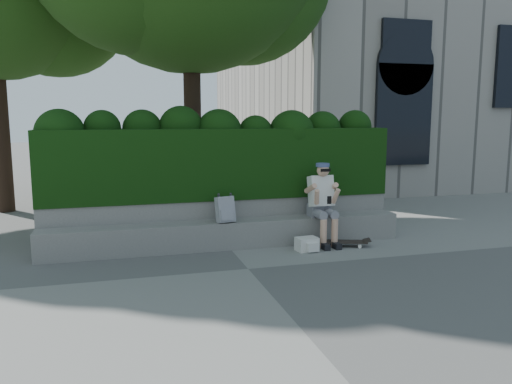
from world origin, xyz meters
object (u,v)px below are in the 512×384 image
object	(u,v)px
backpack_plaid	(225,209)
backpack_ground	(307,244)
skateboard	(340,242)
person	(322,200)

from	to	relation	value
backpack_plaid	backpack_ground	distance (m)	1.44
backpack_plaid	skateboard	bearing A→B (deg)	-23.41
backpack_plaid	backpack_ground	world-z (taller)	backpack_plaid
skateboard	backpack_plaid	bearing A→B (deg)	-172.66
backpack_plaid	backpack_ground	xyz separation A→B (m)	(1.25, -0.46, -0.55)
person	backpack_ground	size ratio (longest dim) A/B	4.06
skateboard	backpack_ground	world-z (taller)	backpack_ground
person	backpack_plaid	world-z (taller)	person
skateboard	person	bearing A→B (deg)	146.28
skateboard	backpack_ground	bearing A→B (deg)	-153.06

